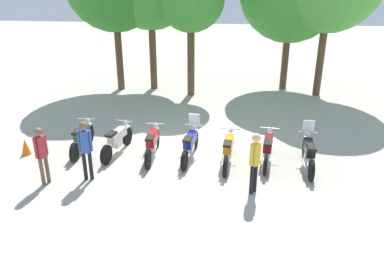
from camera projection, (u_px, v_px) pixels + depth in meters
name	position (u px, v px, depth m)	size (l,w,h in m)	color
ground_plane	(190.00, 159.00, 12.17)	(80.00, 80.00, 0.00)	#ADA899
motorcycle_0	(82.00, 137.00, 12.57)	(0.62, 2.19, 0.99)	black
motorcycle_1	(117.00, 140.00, 12.39)	(0.69, 2.18, 0.99)	black
motorcycle_2	(152.00, 143.00, 12.12)	(0.62, 2.19, 0.99)	black
motorcycle_3	(190.00, 144.00, 12.02)	(0.62, 2.19, 1.37)	black
motorcycle_4	(228.00, 149.00, 11.70)	(0.62, 2.19, 0.99)	black
motorcycle_5	(268.00, 148.00, 11.75)	(0.65, 2.19, 0.99)	black
motorcycle_6	(309.00, 152.00, 11.45)	(0.62, 2.19, 1.37)	black
person_0	(85.00, 146.00, 10.52)	(0.41, 0.29, 1.83)	black
person_1	(41.00, 151.00, 10.32)	(0.31, 0.39, 1.75)	brown
person_2	(255.00, 159.00, 9.87)	(0.33, 0.37, 1.77)	black
traffic_cone	(25.00, 147.00, 12.40)	(0.32, 0.32, 0.55)	orange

